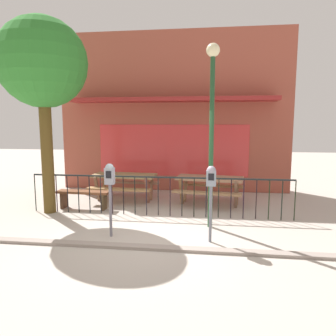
% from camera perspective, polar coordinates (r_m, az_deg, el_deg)
% --- Properties ---
extents(ground, '(40.00, 40.00, 0.00)m').
position_cam_1_polar(ground, '(6.46, -4.10, -12.41)').
color(ground, '#B5AA9F').
extents(pub_storefront, '(7.62, 1.39, 5.20)m').
position_cam_1_polar(pub_storefront, '(10.86, 0.99, 9.82)').
color(pub_storefront, maroon).
rests_on(pub_storefront, ground).
extents(patio_fence_front, '(6.43, 0.04, 0.97)m').
position_cam_1_polar(patio_fence_front, '(7.81, -1.75, -3.72)').
color(patio_fence_front, black).
rests_on(patio_fence_front, ground).
extents(picnic_table_left, '(1.86, 1.45, 0.79)m').
position_cam_1_polar(picnic_table_left, '(9.43, -7.72, -2.08)').
color(picnic_table_left, '#947B4F').
rests_on(picnic_table_left, ground).
extents(picnic_table_right, '(1.98, 1.60, 0.79)m').
position_cam_1_polar(picnic_table_right, '(8.94, 7.39, -2.63)').
color(picnic_table_right, '#9F7356').
rests_on(picnic_table_right, ground).
extents(patio_bench, '(1.41, 0.36, 0.48)m').
position_cam_1_polar(patio_bench, '(8.76, -14.79, -4.77)').
color(patio_bench, brown).
rests_on(patio_bench, ground).
extents(parking_meter_near, '(0.18, 0.17, 1.46)m').
position_cam_1_polar(parking_meter_near, '(6.03, 7.65, -2.77)').
color(parking_meter_near, slate).
rests_on(parking_meter_near, ground).
extents(parking_meter_far, '(0.18, 0.17, 1.47)m').
position_cam_1_polar(parking_meter_far, '(6.38, -10.31, -2.21)').
color(parking_meter_far, slate).
rests_on(parking_meter_far, ground).
extents(street_tree, '(2.14, 2.14, 4.75)m').
position_cam_1_polar(street_tree, '(8.58, -21.40, 16.67)').
color(street_tree, brown).
rests_on(street_tree, ground).
extents(street_lamp, '(0.28, 0.28, 3.85)m').
position_cam_1_polar(street_lamp, '(6.83, 7.81, 10.23)').
color(street_lamp, '#1E4325').
rests_on(street_lamp, ground).
extents(curb_edge, '(10.67, 0.20, 0.11)m').
position_cam_1_polar(curb_edge, '(6.00, -5.08, -14.04)').
color(curb_edge, gray).
rests_on(curb_edge, ground).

